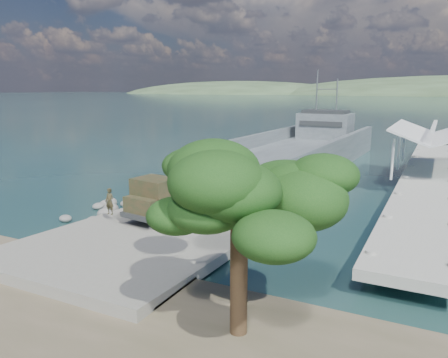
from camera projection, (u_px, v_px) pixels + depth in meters
ground at (174, 230)px, 25.84m from camera, size 1400.00×1400.00×0.00m
boat_ramp at (165, 231)px, 24.91m from camera, size 10.00×18.00×0.50m
shoreline_rocks at (100, 215)px, 29.00m from camera, size 3.20×5.60×0.90m
pier at (430, 170)px, 36.22m from camera, size 6.40×44.00×6.10m
landing_craft at (295, 157)px, 47.11m from camera, size 10.85×38.48×11.34m
military_truck at (184, 185)px, 27.45m from camera, size 3.44×7.95×3.57m
soldier at (110, 208)px, 25.83m from camera, size 0.59×0.40×1.59m
overhang_tree at (231, 186)px, 13.91m from camera, size 7.13×6.57×6.47m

